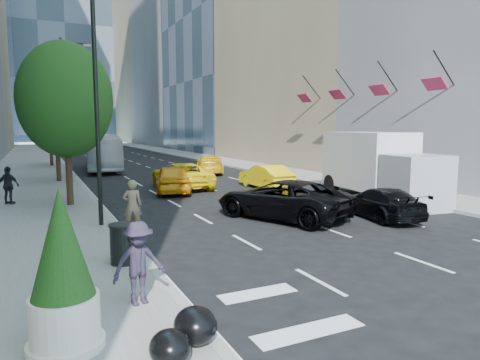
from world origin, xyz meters
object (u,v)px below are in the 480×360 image
skateboarder (132,209)px  trash_can (123,244)px  black_sedan_mercedes (380,203)px  planter_shrub (63,273)px  box_truck (379,166)px  black_sedan_lincoln (282,199)px  city_bus (102,152)px

skateboarder → trash_can: size_ratio=1.78×
black_sedan_mercedes → trash_can: size_ratio=4.31×
black_sedan_mercedes → planter_shrub: 13.86m
box_truck → black_sedan_lincoln: bearing=-159.1°
skateboarder → black_sedan_lincoln: size_ratio=0.31×
skateboarder → city_bus: 24.56m
skateboarder → black_sedan_lincoln: (6.10, -0.01, -0.10)m
planter_shrub → black_sedan_lincoln: bearing=41.3°
trash_can → planter_shrub: (-1.67, -4.06, 0.75)m
black_sedan_mercedes → city_bus: size_ratio=0.39×
black_sedan_mercedes → trash_can: (-10.80, -1.94, 0.02)m
black_sedan_lincoln → black_sedan_mercedes: (3.70, -1.70, -0.17)m
skateboarder → black_sedan_mercedes: 9.95m
skateboarder → city_bus: (2.40, 24.43, 0.67)m
black_sedan_lincoln → city_bus: size_ratio=0.51×
black_sedan_mercedes → planter_shrub: bearing=35.0°
city_bus → box_truck: (10.44, -22.81, 0.20)m
black_sedan_lincoln → trash_can: bearing=3.1°
black_sedan_mercedes → box_truck: (3.04, 3.33, 1.14)m
trash_can → planter_shrub: size_ratio=0.38×
trash_can → skateboarder: bearing=74.7°
box_truck → planter_shrub: bearing=-141.7°
skateboarder → black_sedan_mercedes: bearing=-177.2°
box_truck → planter_shrub: (-15.51, -9.33, -0.36)m
black_sedan_mercedes → planter_shrub: planter_shrub is taller
planter_shrub → city_bus: bearing=81.0°
trash_can → city_bus: bearing=83.1°
skateboarder → box_truck: bearing=-160.2°
box_truck → trash_can: size_ratio=7.45×
skateboarder → planter_shrub: size_ratio=0.68×
black_sedan_mercedes → box_truck: box_truck is taller
city_bus → black_sedan_lincoln: bearing=-75.8°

